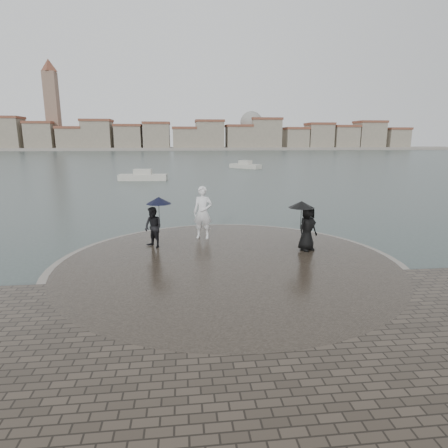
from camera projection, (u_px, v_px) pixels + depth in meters
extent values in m
plane|color=#2B3835|center=(244.00, 315.00, 10.08)|extent=(400.00, 400.00, 0.00)
cylinder|color=gray|center=(228.00, 267.00, 13.44)|extent=(12.50, 12.50, 0.32)
cylinder|color=#2D261E|center=(228.00, 266.00, 13.43)|extent=(11.90, 11.90, 0.36)
imported|color=white|center=(203.00, 212.00, 16.35)|extent=(0.96, 0.76, 2.31)
imported|color=black|center=(153.00, 227.00, 15.02)|extent=(1.01, 1.01, 1.65)
cylinder|color=black|center=(159.00, 214.00, 15.03)|extent=(0.02, 0.02, 0.90)
cone|color=black|center=(159.00, 200.00, 14.90)|extent=(1.03, 1.03, 0.28)
imported|color=black|center=(307.00, 228.00, 14.60)|extent=(1.04, 0.92, 1.79)
cylinder|color=black|center=(301.00, 217.00, 14.58)|extent=(0.02, 0.02, 0.90)
cone|color=black|center=(302.00, 204.00, 14.46)|extent=(1.04, 1.04, 0.26)
cube|color=gray|center=(185.00, 149.00, 167.93)|extent=(260.00, 20.00, 1.20)
cube|color=gray|center=(6.00, 135.00, 155.67)|extent=(13.00, 10.00, 13.00)
cube|color=brown|center=(4.00, 117.00, 154.13)|extent=(13.60, 10.60, 1.00)
cube|color=gray|center=(42.00, 137.00, 157.42)|extent=(11.00, 10.00, 11.00)
cube|color=brown|center=(40.00, 123.00, 156.09)|extent=(11.60, 10.60, 1.00)
cube|color=gray|center=(71.00, 140.00, 158.94)|extent=(10.00, 10.00, 9.00)
cube|color=brown|center=(70.00, 128.00, 157.84)|extent=(10.60, 10.60, 1.00)
cube|color=gray|center=(98.00, 136.00, 159.81)|extent=(12.00, 10.00, 12.00)
cube|color=brown|center=(97.00, 120.00, 158.37)|extent=(12.60, 10.60, 1.00)
cube|color=gray|center=(129.00, 139.00, 161.44)|extent=(11.00, 10.00, 10.00)
cube|color=brown|center=(128.00, 125.00, 160.23)|extent=(11.60, 10.60, 1.00)
cube|color=gray|center=(157.00, 137.00, 162.64)|extent=(11.00, 10.00, 11.00)
cube|color=brown|center=(156.00, 123.00, 161.31)|extent=(11.60, 10.60, 1.00)
cube|color=gray|center=(185.00, 140.00, 164.16)|extent=(10.00, 10.00, 9.00)
cube|color=brown|center=(184.00, 128.00, 163.06)|extent=(10.60, 10.60, 1.00)
cube|color=gray|center=(210.00, 136.00, 165.03)|extent=(12.00, 10.00, 12.00)
cube|color=brown|center=(209.00, 121.00, 163.59)|extent=(12.60, 10.60, 1.00)
cube|color=gray|center=(239.00, 139.00, 166.66)|extent=(11.00, 10.00, 10.00)
cube|color=brown|center=(239.00, 126.00, 165.45)|extent=(11.60, 10.60, 1.00)
cube|color=gray|center=(265.00, 135.00, 167.64)|extent=(13.00, 10.00, 13.00)
cube|color=brown|center=(266.00, 119.00, 166.09)|extent=(13.60, 10.60, 1.00)
cube|color=gray|center=(295.00, 140.00, 169.60)|extent=(10.00, 10.00, 9.00)
cube|color=brown|center=(296.00, 128.00, 168.50)|extent=(10.60, 10.60, 1.00)
cube|color=gray|center=(319.00, 138.00, 170.58)|extent=(11.00, 10.00, 11.00)
cube|color=brown|center=(320.00, 124.00, 169.25)|extent=(11.60, 10.60, 1.00)
cube|color=gray|center=(344.00, 139.00, 171.99)|extent=(11.00, 10.00, 10.00)
cube|color=brown|center=(345.00, 126.00, 170.78)|extent=(11.60, 10.60, 1.00)
cube|color=gray|center=(369.00, 136.00, 173.08)|extent=(12.00, 10.00, 12.00)
cube|color=brown|center=(370.00, 122.00, 171.64)|extent=(12.60, 10.60, 1.00)
cube|color=gray|center=(395.00, 140.00, 174.82)|extent=(10.00, 10.00, 9.00)
cube|color=brown|center=(396.00, 129.00, 173.72)|extent=(10.60, 10.60, 1.00)
cube|color=#846654|center=(53.00, 112.00, 157.58)|extent=(5.00, 5.00, 32.00)
cone|color=brown|center=(48.00, 65.00, 153.50)|extent=(6.80, 6.80, 5.00)
sphere|color=gray|center=(251.00, 123.00, 167.71)|extent=(10.00, 10.00, 10.00)
cube|color=beige|center=(245.00, 167.00, 61.30)|extent=(4.90, 5.13, 0.90)
cube|color=beige|center=(245.00, 163.00, 61.17)|extent=(2.24, 2.28, 0.90)
cube|color=beige|center=(143.00, 178.00, 43.30)|extent=(5.61, 2.05, 0.90)
cube|color=beige|center=(143.00, 173.00, 43.17)|extent=(2.09, 1.36, 0.90)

